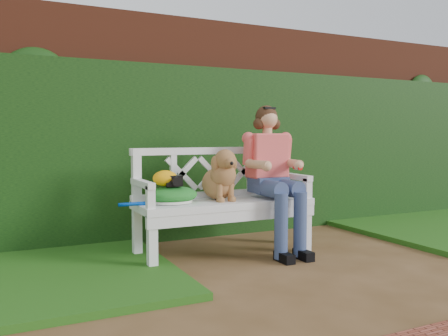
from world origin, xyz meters
name	(u,v)px	position (x,y,z in m)	size (l,w,h in m)	color
ground	(342,274)	(0.00, 0.00, 0.00)	(60.00, 60.00, 0.00)	#50351A
brick_wall	(229,128)	(0.00, 1.90, 1.10)	(10.00, 0.30, 2.20)	maroon
ivy_hedge	(238,152)	(0.00, 1.68, 0.85)	(10.00, 0.18, 1.70)	#1D4911
garden_bench	(224,228)	(-0.55, 0.88, 0.24)	(1.58, 0.60, 0.48)	white
seated_woman	(269,183)	(-0.12, 0.86, 0.61)	(0.51, 0.68, 1.21)	#EC5083
dog	(220,174)	(-0.59, 0.88, 0.70)	(0.29, 0.40, 0.44)	#975A3E
tennis_racket	(169,202)	(-1.05, 0.86, 0.50)	(0.63, 0.26, 0.03)	white
green_bag	(172,194)	(-1.02, 0.88, 0.55)	(0.41, 0.32, 0.14)	green
camera_item	(174,181)	(-1.02, 0.84, 0.66)	(0.13, 0.10, 0.09)	black
baseball_glove	(165,178)	(-1.08, 0.87, 0.68)	(0.20, 0.15, 0.13)	orange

